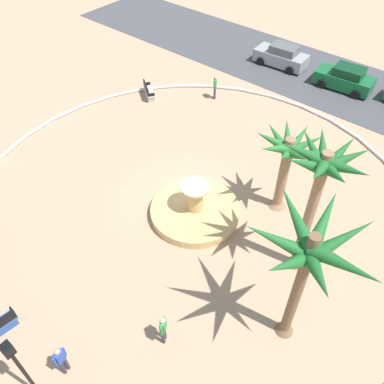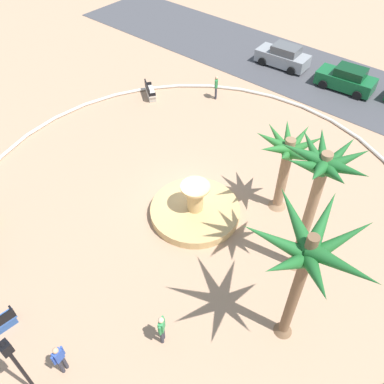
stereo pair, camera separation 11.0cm
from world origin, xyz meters
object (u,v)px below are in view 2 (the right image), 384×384
at_px(person_cyclist_photo, 216,86).
at_px(person_cyclist_helmet, 60,358).
at_px(person_pedestrian_stroll, 162,328).
at_px(fountain, 195,210).
at_px(palm_tree_by_curb, 320,178).
at_px(palm_tree_mid_plaza, 287,155).
at_px(bench_west, 150,92).
at_px(palm_tree_near_fountain, 307,258).
at_px(parked_car_second, 346,79).
at_px(lamppost, 19,366).
at_px(parked_car_leftmost, 283,56).

bearing_deg(person_cyclist_photo, person_cyclist_helmet, -68.50).
height_order(person_cyclist_helmet, person_pedestrian_stroll, person_cyclist_helmet).
xyz_separation_m(fountain, palm_tree_by_curb, (5.38, 0.57, 4.99)).
height_order(palm_tree_mid_plaza, bench_west, palm_tree_mid_plaza).
xyz_separation_m(palm_tree_near_fountain, person_cyclist_photo, (-12.55, 11.78, -3.93)).
bearing_deg(bench_west, parked_car_second, 44.68).
distance_m(fountain, lamppost, 10.47).
height_order(palm_tree_near_fountain, lamppost, palm_tree_near_fountain).
bearing_deg(palm_tree_by_curb, lamppost, -110.78).
bearing_deg(parked_car_leftmost, person_cyclist_helmet, -76.31).
distance_m(bench_west, person_pedestrian_stroll, 17.76).
distance_m(palm_tree_near_fountain, person_cyclist_helmet, 9.30).
distance_m(bench_west, person_cyclist_photo, 4.60).
bearing_deg(palm_tree_mid_plaza, bench_west, 165.09).
xyz_separation_m(palm_tree_near_fountain, parked_car_second, (-6.30, 18.71, -4.10)).
relative_size(palm_tree_mid_plaza, person_pedestrian_stroll, 2.71).
bearing_deg(person_cyclist_photo, parked_car_second, 47.97).
distance_m(person_cyclist_photo, parked_car_leftmost, 7.10).
height_order(person_cyclist_helmet, parked_car_second, person_cyclist_helmet).
bearing_deg(palm_tree_near_fountain, parked_car_leftmost, 121.49).
distance_m(palm_tree_by_curb, parked_car_second, 17.02).
xyz_separation_m(palm_tree_by_curb, parked_car_second, (-5.02, 15.62, -4.51)).
bearing_deg(palm_tree_near_fountain, person_pedestrian_stroll, -135.22).
bearing_deg(parked_car_leftmost, person_pedestrian_stroll, -69.80).
xyz_separation_m(fountain, parked_car_second, (0.36, 16.19, 0.48)).
relative_size(palm_tree_near_fountain, bench_west, 3.84).
xyz_separation_m(bench_west, person_cyclist_helmet, (10.80, -15.49, 0.60)).
height_order(palm_tree_by_curb, person_pedestrian_stroll, palm_tree_by_curb).
bearing_deg(bench_west, lamppost, -57.02).
bearing_deg(parked_car_second, palm_tree_by_curb, -72.20).
distance_m(palm_tree_near_fountain, parked_car_second, 20.17).
distance_m(palm_tree_mid_plaza, parked_car_second, 13.51).
bearing_deg(palm_tree_mid_plaza, person_pedestrian_stroll, -87.14).
bearing_deg(bench_west, person_cyclist_helmet, -55.11).
distance_m(person_cyclist_helmet, parked_car_leftmost, 26.05).
bearing_deg(person_cyclist_photo, parked_car_leftmost, 81.59).
bearing_deg(bench_west, palm_tree_near_fountain, -29.06).
relative_size(palm_tree_mid_plaza, parked_car_leftmost, 1.10).
bearing_deg(person_pedestrian_stroll, palm_tree_mid_plaza, 92.86).
bearing_deg(bench_west, parked_car_leftmost, 64.75).
relative_size(fountain, palm_tree_near_fountain, 0.73).
height_order(palm_tree_mid_plaza, lamppost, palm_tree_mid_plaza).
xyz_separation_m(fountain, parked_car_leftmost, (-4.85, 16.28, 0.48)).
bearing_deg(palm_tree_mid_plaza, palm_tree_near_fountain, -56.13).
bearing_deg(person_pedestrian_stroll, parked_car_second, 97.57).
bearing_deg(fountain, person_cyclist_photo, 122.48).
bearing_deg(fountain, parked_car_leftmost, 106.60).
bearing_deg(person_cyclist_photo, lamppost, -69.68).
bearing_deg(palm_tree_mid_plaza, person_cyclist_photo, 145.14).
xyz_separation_m(palm_tree_mid_plaza, person_cyclist_helmet, (-1.53, -12.21, -2.42)).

